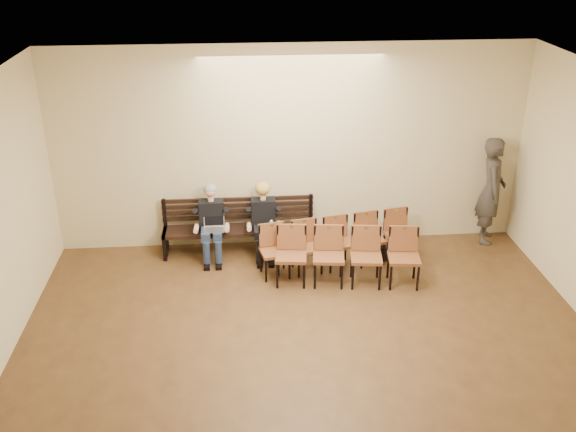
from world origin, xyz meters
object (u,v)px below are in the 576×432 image
bench (239,240)px  seated_man (212,224)px  seated_woman (264,223)px  water_bottle (272,233)px  passerby (492,183)px  chair_row_front (339,243)px  chair_row_back (347,257)px  laptop (214,230)px  bag (388,252)px

bench → seated_man: 0.61m
seated_woman → water_bottle: (0.11, -0.30, -0.03)m
seated_woman → passerby: (4.00, 0.22, 0.52)m
water_bottle → passerby: size_ratio=0.09×
seated_woman → chair_row_front: (1.21, -0.53, -0.16)m
seated_woman → passerby: passerby is taller
seated_man → chair_row_back: bearing=-27.0°
laptop → passerby: size_ratio=0.16×
water_bottle → chair_row_back: chair_row_back is taller
bag → chair_row_front: 0.97m
bench → seated_woman: (0.42, -0.12, 0.36)m
water_bottle → chair_row_back: size_ratio=0.09×
seated_man → chair_row_front: bearing=-14.3°
seated_man → water_bottle: 1.03m
water_bottle → passerby: passerby is taller
seated_woman → laptop: size_ratio=3.41×
water_bottle → passerby: (3.88, 0.52, 0.55)m
water_bottle → bag: water_bottle is taller
seated_man → passerby: 4.90m
bag → chair_row_front: chair_row_front is taller
passerby → water_bottle: bearing=114.3°
seated_man → chair_row_front: (2.08, -0.53, -0.19)m
seated_woman → passerby: size_ratio=0.53×
bench → water_bottle: size_ratio=12.46×
chair_row_back → passerby: bearing=32.1°
bag → chair_row_back: (-0.85, -0.75, 0.34)m
seated_man → laptop: size_ratio=3.57×
seated_woman → passerby: bearing=3.2°
bench → passerby: bearing=1.3°
bench → seated_man: bearing=-165.1°
passerby → chair_row_back: bearing=132.0°
water_bottle → laptop: bearing=172.4°
seated_man → water_bottle: bearing=-16.9°
laptop → bag: size_ratio=1.01×
seated_woman → bag: seated_woman is taller
seated_man → chair_row_back: 2.39m
chair_row_front → water_bottle: bearing=157.0°
bench → chair_row_back: (1.68, -1.20, 0.24)m
water_bottle → chair_row_front: size_ratio=0.08×
chair_row_back → chair_row_front: bearing=101.7°
seated_man → seated_woman: size_ratio=1.05×
laptop → passerby: bearing=19.6°
bench → laptop: laptop is taller
bench → passerby: passerby is taller
bench → bag: 2.57m
seated_woman → chair_row_back: 1.66m
water_bottle → seated_man: bearing=163.1°
chair_row_front → passerby: bearing=4.0°
seated_man → chair_row_back: seated_man is taller
seated_man → seated_woman: bearing=0.0°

